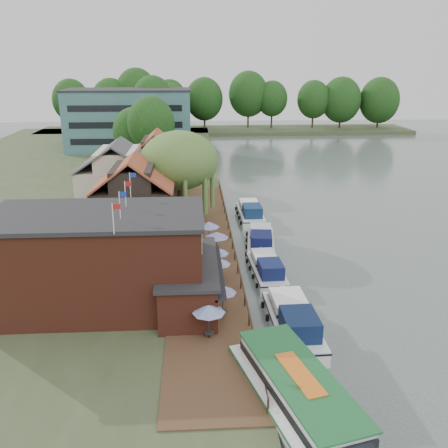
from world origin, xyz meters
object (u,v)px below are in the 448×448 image
object	(u,v)px
willow	(180,178)
tour_boat	(304,405)
cruiser_0	(293,317)
cottage_a	(135,199)
hotel_block	(130,119)
cruiser_2	(261,239)
pub	(127,259)
cruiser_1	(267,266)
umbrella_3	(218,272)
cottage_b	(119,177)
umbrella_4	(217,261)
umbrella_6	(209,233)
umbrella_2	(207,287)
cottage_c	(157,163)
umbrella_5	(216,244)
umbrella_1	(223,301)
cruiser_3	(250,211)
umbrella_0	(209,321)
swan	(302,411)

from	to	relation	value
willow	tour_boat	xyz separation A→B (m)	(7.11, -33.02, -4.71)
cruiser_0	tour_boat	size ratio (longest dim) A/B	0.75
cottage_a	cruiser_0	size ratio (longest dim) A/B	0.83
hotel_block	cruiser_2	distance (m)	61.06
pub	cruiser_1	xyz separation A→B (m)	(11.44, 6.43, -3.58)
pub	umbrella_3	xyz separation A→B (m)	(6.90, 2.78, -2.36)
cottage_b	umbrella_4	bearing A→B (deg)	-61.25
umbrella_4	cruiser_1	size ratio (longest dim) A/B	0.26
umbrella_6	cruiser_0	size ratio (longest dim) A/B	0.23
cottage_b	willow	world-z (taller)	willow
hotel_block	umbrella_2	xyz separation A→B (m)	(13.87, -71.15, -4.86)
cruiser_2	cruiser_0	bearing A→B (deg)	-83.10
cottage_c	umbrella_5	xyz separation A→B (m)	(7.06, -24.78, -2.96)
cottage_c	tour_boat	world-z (taller)	cottage_c
willow	umbrella_4	world-z (taller)	willow
pub	umbrella_4	world-z (taller)	pub
umbrella_6	umbrella_1	bearing A→B (deg)	-88.06
umbrella_1	cruiser_3	world-z (taller)	umbrella_1
cottage_c	cruiser_1	size ratio (longest dim) A/B	0.95
umbrella_0	cruiser_1	xyz separation A→B (m)	(5.56, 11.77, -1.22)
umbrella_1	umbrella_3	xyz separation A→B (m)	(-0.06, 5.25, 0.00)
cottage_a	umbrella_3	xyz separation A→B (m)	(7.90, -12.22, -2.96)
umbrella_6	cruiser_3	bearing A→B (deg)	64.43
pub	cottage_a	bearing A→B (deg)	93.81
umbrella_0	cruiser_1	world-z (taller)	umbrella_0
cruiser_2	umbrella_6	bearing A→B (deg)	-160.53
tour_boat	hotel_block	bearing A→B (deg)	87.83
willow	umbrella_6	size ratio (longest dim) A/B	4.39
umbrella_3	umbrella_4	bearing A→B (deg)	90.08
umbrella_3	umbrella_5	xyz separation A→B (m)	(0.16, 6.44, 0.00)
cottage_a	cruiser_0	distance (m)	22.75
cruiser_0	umbrella_4	bearing A→B (deg)	119.12
cottage_b	umbrella_0	distance (m)	32.05
cottage_c	umbrella_1	bearing A→B (deg)	-79.19
cruiser_0	swan	bearing A→B (deg)	-99.04
pub	tour_boat	world-z (taller)	pub
tour_boat	umbrella_5	bearing A→B (deg)	84.41
umbrella_5	tour_boat	distance (m)	22.53
cottage_c	swan	size ratio (longest dim) A/B	19.32
umbrella_2	cottage_a	bearing A→B (deg)	114.40
umbrella_3	umbrella_5	bearing A→B (deg)	88.60
cottage_b	umbrella_1	xyz separation A→B (m)	(10.96, -27.47, -2.96)
cottage_c	umbrella_4	world-z (taller)	cottage_c
cruiser_2	cruiser_3	bearing A→B (deg)	96.41
cottage_b	cottage_c	distance (m)	9.85
cottage_b	umbrella_5	size ratio (longest dim) A/B	4.04
cruiser_0	willow	bearing A→B (deg)	108.28
hotel_block	cottage_b	world-z (taller)	hotel_block
cottage_b	cruiser_2	world-z (taller)	cottage_b
cruiser_1	cruiser_0	bearing A→B (deg)	-90.04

